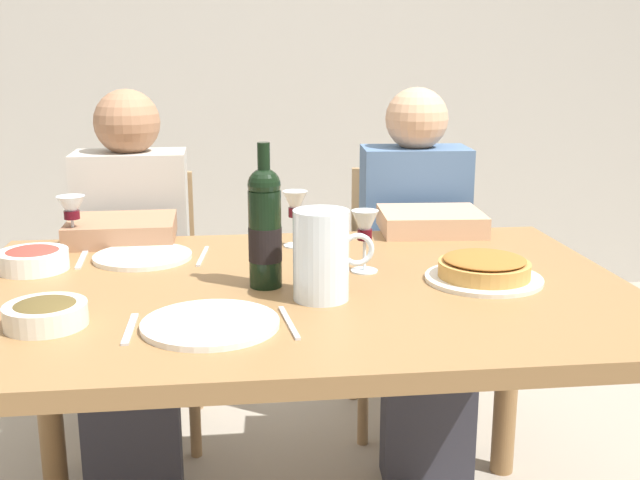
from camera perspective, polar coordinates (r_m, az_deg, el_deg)
name	(u,v)px	position (r m, az deg, el deg)	size (l,w,h in m)	color
back_wall	(255,24)	(3.93, -4.87, 15.84)	(8.00, 0.10, 2.80)	#B2ADA3
dining_table	(298,324)	(1.74, -1.69, -6.29)	(1.50, 1.00, 0.76)	olive
wine_bottle	(265,228)	(1.67, -4.14, 0.93)	(0.07, 0.07, 0.32)	black
water_pitcher	(322,260)	(1.59, 0.12, -1.53)	(0.17, 0.12, 0.19)	silver
baked_tart	(484,269)	(1.77, 12.18, -2.14)	(0.27, 0.27, 0.06)	silver
salad_bowl	(33,258)	(1.94, -20.69, -1.29)	(0.16, 0.16, 0.06)	white
olive_bowl	(46,313)	(1.55, -19.86, -5.13)	(0.16, 0.16, 0.05)	silver
wine_glass_left_diner	(72,211)	(2.09, -18.10, 2.11)	(0.07, 0.07, 0.14)	silver
wine_glass_right_diner	(295,207)	(2.02, -1.87, 2.46)	(0.07, 0.07, 0.15)	silver
wine_glass_centre	(365,229)	(1.79, 3.37, 0.82)	(0.06, 0.06, 0.15)	silver
dinner_plate_left_setting	(210,324)	(1.47, -8.21, -6.23)	(0.26, 0.26, 0.01)	white
dinner_plate_right_setting	(143,257)	(1.97, -13.13, -1.21)	(0.25, 0.25, 0.01)	silver
fork_left_setting	(130,329)	(1.49, -14.03, -6.47)	(0.16, 0.01, 0.01)	silver
knife_left_setting	(289,322)	(1.48, -2.34, -6.18)	(0.18, 0.01, 0.01)	silver
knife_right_setting	(203,256)	(1.96, -8.77, -1.19)	(0.18, 0.01, 0.01)	silver
spoon_right_setting	(82,260)	(2.00, -17.41, -1.42)	(0.16, 0.01, 0.01)	silver
chair_left	(141,288)	(2.63, -13.23, -3.49)	(0.41, 0.41, 0.87)	#9E7A51
diner_left	(132,273)	(2.37, -13.91, -2.43)	(0.34, 0.51, 1.16)	#B7B2A8
chair_right	(405,278)	(2.69, 6.38, -2.84)	(0.43, 0.43, 0.87)	#9E7A51
diner_right	(419,263)	(2.43, 7.41, -1.75)	(0.35, 0.52, 1.16)	#4C6B93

